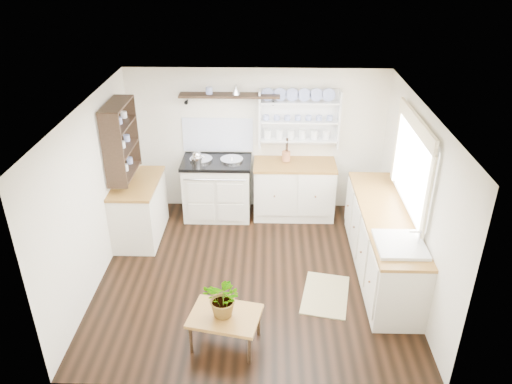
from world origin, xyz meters
TOP-DOWN VIEW (x-y plane):
  - floor at (0.00, 0.00)m, footprint 4.00×3.80m
  - wall_back at (0.00, 1.90)m, footprint 4.00×0.02m
  - wall_right at (2.00, 0.00)m, footprint 0.02×3.80m
  - wall_left at (-2.00, 0.00)m, footprint 0.02×3.80m
  - ceiling at (0.00, 0.00)m, footprint 4.00×3.80m
  - window at (1.95, 0.15)m, footprint 0.08×1.55m
  - aga_cooker at (-0.61, 1.57)m, footprint 1.07×0.74m
  - back_cabinets at (0.60, 1.60)m, footprint 1.27×0.63m
  - right_cabinets at (1.70, 0.10)m, footprint 0.62×2.43m
  - belfast_sink at (1.70, -0.65)m, footprint 0.55×0.60m
  - left_cabinets at (-1.70, 0.90)m, footprint 0.62×1.13m
  - plate_rack at (0.65, 1.86)m, footprint 1.20×0.22m
  - high_shelf at (-0.40, 1.78)m, footprint 1.50×0.29m
  - left_shelving at (-1.84, 0.90)m, footprint 0.28×0.80m
  - kettle at (-0.89, 1.45)m, footprint 0.17×0.17m
  - utensil_crock at (0.46, 1.68)m, footprint 0.13×0.13m
  - center_table at (-0.26, -1.29)m, footprint 0.84×0.67m
  - potted_plant at (-0.26, -1.29)m, footprint 0.53×0.51m
  - floor_rug at (0.93, -0.44)m, footprint 0.70×0.94m

SIDE VIEW (x-z plane):
  - floor at x=0.00m, z-range -0.01..0.01m
  - floor_rug at x=0.93m, z-range 0.00..0.02m
  - center_table at x=-0.26m, z-range 0.16..0.56m
  - right_cabinets at x=1.70m, z-range 0.01..0.91m
  - left_cabinets at x=-1.70m, z-range 0.01..0.91m
  - back_cabinets at x=0.60m, z-range 0.01..0.91m
  - aga_cooker at x=-0.61m, z-range -0.01..0.98m
  - potted_plant at x=-0.26m, z-range 0.41..0.87m
  - belfast_sink at x=1.70m, z-range 0.58..1.03m
  - utensil_crock at x=0.46m, z-range 0.91..1.06m
  - kettle at x=-0.89m, z-range 0.93..1.14m
  - wall_back at x=0.00m, z-range 0.00..2.30m
  - wall_right at x=2.00m, z-range 0.00..2.30m
  - wall_left at x=-2.00m, z-range 0.00..2.30m
  - left_shelving at x=-1.84m, z-range 1.02..2.08m
  - plate_rack at x=0.65m, z-range 1.11..2.01m
  - window at x=1.95m, z-range 0.95..2.17m
  - high_shelf at x=-0.40m, z-range 1.83..1.99m
  - ceiling at x=0.00m, z-range 2.29..2.30m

